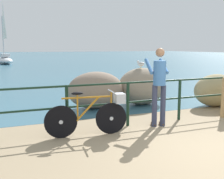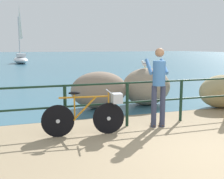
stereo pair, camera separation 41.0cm
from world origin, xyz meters
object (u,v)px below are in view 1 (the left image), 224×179
(bicycle, at_px, (94,113))
(breakwater_boulder_right, at_px, (216,90))
(person_at_railing, at_px, (159,83))
(sailboat, at_px, (5,57))
(seagull, at_px, (141,64))
(breakwater_boulder_main, at_px, (142,86))
(breakwater_boulder_left, at_px, (96,90))

(bicycle, distance_m, breakwater_boulder_right, 4.55)
(person_at_railing, xyz_separation_m, sailboat, (-2.69, 25.92, -0.28))
(bicycle, distance_m, person_at_railing, 1.67)
(sailboat, bearing_deg, bicycle, 172.82)
(bicycle, height_order, seagull, seagull)
(seagull, relative_size, sailboat, 0.06)
(person_at_railing, bearing_deg, bicycle, 106.10)
(sailboat, bearing_deg, breakwater_boulder_main, 178.81)
(bicycle, bearing_deg, breakwater_boulder_main, 51.22)
(breakwater_boulder_left, bearing_deg, breakwater_boulder_main, -0.19)
(breakwater_boulder_right, xyz_separation_m, sailboat, (-5.47, 24.73, 0.22))
(breakwater_boulder_main, bearing_deg, seagull, -166.98)
(person_at_railing, bearing_deg, seagull, -5.07)
(bicycle, bearing_deg, seagull, 51.87)
(person_at_railing, relative_size, seagull, 5.22)
(seagull, bearing_deg, sailboat, -9.49)
(seagull, bearing_deg, breakwater_boulder_main, -94.71)
(breakwater_boulder_left, bearing_deg, sailboat, 94.74)
(seagull, height_order, sailboat, sailboat)
(person_at_railing, distance_m, breakwater_boulder_right, 3.07)
(breakwater_boulder_main, height_order, breakwater_boulder_right, breakwater_boulder_main)
(breakwater_boulder_left, xyz_separation_m, seagull, (1.46, -0.02, 0.75))
(person_at_railing, bearing_deg, sailboat, 18.85)
(seagull, bearing_deg, bicycle, 117.70)
(breakwater_boulder_left, bearing_deg, breakwater_boulder_right, -17.37)
(breakwater_boulder_left, bearing_deg, person_at_railing, -72.46)
(bicycle, relative_size, breakwater_boulder_left, 1.00)
(seagull, distance_m, sailboat, 23.90)
(person_at_railing, height_order, seagull, person_at_railing)
(person_at_railing, distance_m, seagull, 2.41)
(breakwater_boulder_main, xyz_separation_m, breakwater_boulder_left, (-1.53, 0.01, -0.03))
(breakwater_boulder_right, xyz_separation_m, seagull, (-2.05, 1.08, 0.80))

